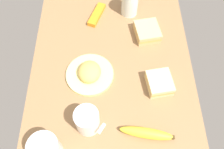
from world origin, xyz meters
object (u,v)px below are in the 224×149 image
banana (147,133)px  snack_bar (97,15)px  plate_of_food (90,73)px  glass_of_milk (130,4)px  sandwich_main (147,32)px  coffee_mug_black (87,120)px  sandwich_side (159,83)px

banana → snack_bar: 57.39cm
plate_of_food → snack_bar: size_ratio=1.39×
glass_of_milk → banana: bearing=3.1°
sandwich_main → banana: (43.40, -3.87, -0.36)cm
banana → snack_bar: bearing=-161.9°
glass_of_milk → banana: size_ratio=0.61×
plate_of_food → snack_bar: plate_of_food is taller
coffee_mug_black → sandwich_main: coffee_mug_black is taller
coffee_mug_black → glass_of_milk: bearing=162.6°
coffee_mug_black → banana: (3.57, 19.72, -3.33)cm
sandwich_main → coffee_mug_black: bearing=-30.6°
coffee_mug_black → sandwich_main: (-39.82, 23.59, -2.98)cm
sandwich_main → sandwich_side: bearing=5.7°
glass_of_milk → sandwich_main: bearing=27.6°
plate_of_food → coffee_mug_black: coffee_mug_black is taller
sandwich_main → sandwich_side: size_ratio=1.10×
sandwich_main → banana: 43.57cm
coffee_mug_black → sandwich_main: 46.38cm
sandwich_side → glass_of_milk: (-37.93, -9.45, 2.95)cm
plate_of_food → sandwich_main: size_ratio=1.50×
plate_of_food → coffee_mug_black: (20.13, 0.26, 3.53)cm
coffee_mug_black → banana: coffee_mug_black is taller
plate_of_food → sandwich_side: 26.78cm
plate_of_food → coffee_mug_black: bearing=0.7°
sandwich_side → glass_of_milk: size_ratio=0.98×
sandwich_main → banana: sandwich_main is taller
plate_of_food → snack_bar: (-30.83, 2.14, -0.65)cm
banana → glass_of_milk: bearing=-176.9°
sandwich_side → snack_bar: bearing=-145.9°
coffee_mug_black → snack_bar: bearing=177.9°
sandwich_side → snack_bar: 43.16cm
sandwich_main → glass_of_milk: 15.35cm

